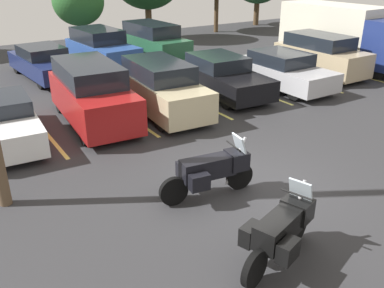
% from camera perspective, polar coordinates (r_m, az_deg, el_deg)
% --- Properties ---
extents(ground, '(44.00, 44.00, 0.10)m').
position_cam_1_polar(ground, '(10.41, 7.66, -5.62)').
color(ground, '#2D2D30').
extents(motorcycle_touring, '(2.35, 0.99, 1.39)m').
position_cam_1_polar(motorcycle_touring, '(9.52, 2.66, -3.54)').
color(motorcycle_touring, black).
rests_on(motorcycle_touring, ground).
extents(motorcycle_second, '(2.15, 1.16, 1.38)m').
position_cam_1_polar(motorcycle_second, '(7.74, 12.05, -11.28)').
color(motorcycle_second, black).
rests_on(motorcycle_second, ground).
extents(parking_stripes, '(25.72, 4.65, 0.01)m').
position_cam_1_polar(parking_stripes, '(14.40, -13.89, 2.75)').
color(parking_stripes, '#EAE066').
rests_on(parking_stripes, ground).
extents(car_white, '(2.09, 4.41, 1.37)m').
position_cam_1_polar(car_white, '(13.51, -24.50, 2.83)').
color(car_white, white).
rests_on(car_white, ground).
extents(car_red, '(2.14, 4.87, 1.97)m').
position_cam_1_polar(car_red, '(14.20, -13.46, 6.68)').
color(car_red, maroon).
rests_on(car_red, ground).
extents(car_champagne, '(2.06, 4.85, 1.81)m').
position_cam_1_polar(car_champagne, '(14.84, -4.28, 7.67)').
color(car_champagne, '#C1B289').
rests_on(car_champagne, ground).
extents(car_black, '(2.26, 4.83, 1.50)m').
position_cam_1_polar(car_black, '(16.98, 4.09, 9.22)').
color(car_black, black).
rests_on(car_black, ground).
extents(car_silver, '(1.95, 4.77, 1.48)m').
position_cam_1_polar(car_silver, '(18.27, 12.08, 9.79)').
color(car_silver, '#B7B7BC').
rests_on(car_silver, ground).
extents(car_tan, '(1.85, 4.42, 1.85)m').
position_cam_1_polar(car_tan, '(20.70, 17.08, 11.49)').
color(car_tan, tan).
rests_on(car_tan, ground).
extents(car_far_navy, '(2.21, 5.00, 1.42)m').
position_cam_1_polar(car_far_navy, '(20.51, -19.51, 10.41)').
color(car_far_navy, navy).
rests_on(car_far_navy, ground).
extents(car_far_blue, '(2.24, 4.72, 1.91)m').
position_cam_1_polar(car_far_blue, '(21.39, -12.22, 12.42)').
color(car_far_blue, '#2D519E').
rests_on(car_far_blue, ground).
extents(car_far_green, '(2.01, 4.97, 1.98)m').
position_cam_1_polar(car_far_green, '(22.63, -5.44, 13.56)').
color(car_far_green, '#235638').
rests_on(car_far_green, ground).
extents(box_truck, '(2.53, 7.18, 2.92)m').
position_cam_1_polar(box_truck, '(22.90, 20.18, 13.85)').
color(box_truck, navy).
rests_on(box_truck, ground).
extents(tree_center, '(2.86, 2.86, 4.15)m').
position_cam_1_polar(tree_center, '(25.58, -15.23, 18.20)').
color(tree_center, '#4C3823').
rests_on(tree_center, ground).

